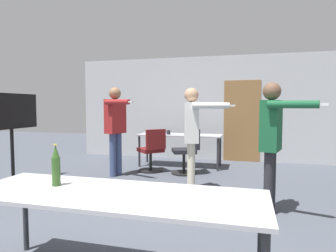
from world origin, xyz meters
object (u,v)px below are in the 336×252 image
tv_screen (11,126)px  beer_bottle (56,166)px  drink_cup (168,132)px  office_chair_side_rolled (152,152)px  person_left_plaid (192,129)px  person_near_casual (272,134)px  person_far_watching (116,122)px  office_chair_far_left (188,152)px

tv_screen → beer_bottle: (2.50, -2.23, -0.14)m
tv_screen → drink_cup: (2.25, 2.29, -0.25)m
tv_screen → office_chair_side_rolled: 2.71m
person_left_plaid → person_near_casual: (1.17, -0.67, 0.01)m
office_chair_side_rolled → drink_cup: 0.75m
person_left_plaid → person_far_watching: bearing=-127.7°
tv_screen → office_chair_far_left: tv_screen is taller
office_chair_side_rolled → beer_bottle: size_ratio=2.66×
office_chair_far_left → office_chair_side_rolled: bearing=71.1°
person_far_watching → drink_cup: bearing=165.4°
person_left_plaid → person_far_watching: 1.85m
office_chair_side_rolled → person_near_casual: bearing=-84.2°
person_near_casual → office_chair_far_left: 2.56m
tv_screen → person_left_plaid: (3.16, 0.38, -0.01)m
tv_screen → office_chair_side_rolled: tv_screen is taller
office_chair_far_left → beer_bottle: (-0.32, -3.92, 0.47)m
person_left_plaid → person_near_casual: person_near_casual is taller
person_left_plaid → office_chair_far_left: person_left_plaid is taller
office_chair_side_rolled → office_chair_far_left: office_chair_far_left is taller
tv_screen → person_far_watching: 1.86m
person_near_casual → person_left_plaid: bearing=-104.9°
tv_screen → office_chair_far_left: (2.82, 1.69, -0.60)m
tv_screen → office_chair_side_rolled: size_ratio=1.77×
person_left_plaid → person_far_watching: person_far_watching is taller
person_left_plaid → beer_bottle: size_ratio=4.90×
tv_screen → drink_cup: bearing=-44.6°
tv_screen → beer_bottle: size_ratio=4.71×
office_chair_side_rolled → person_left_plaid: bearing=-92.7°
person_far_watching → office_chair_far_left: size_ratio=1.89×
drink_cup → office_chair_side_rolled: bearing=-106.8°
person_far_watching → beer_bottle: 3.52m
tv_screen → drink_cup: tv_screen is taller
office_chair_side_rolled → drink_cup: bearing=29.6°
office_chair_side_rolled → tv_screen: bearing=175.2°
tv_screen → person_near_casual: (4.33, -0.29, 0.00)m
person_left_plaid → drink_cup: size_ratio=17.01×
tv_screen → person_left_plaid: 3.18m
person_far_watching → beer_bottle: size_ratio=5.13×
tv_screen → person_left_plaid: person_left_plaid is taller
office_chair_far_left → beer_bottle: 3.96m
person_left_plaid → tv_screen: bearing=-96.8°
tv_screen → person_far_watching: person_far_watching is taller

